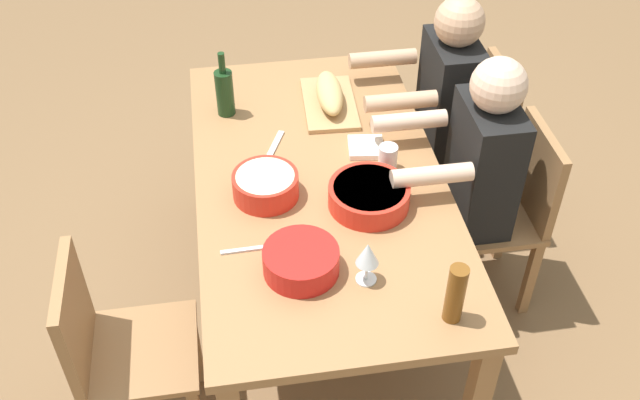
{
  "coord_description": "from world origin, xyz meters",
  "views": [
    {
      "loc": [
        2.12,
        -0.33,
        2.55
      ],
      "look_at": [
        0.0,
        0.0,
        0.63
      ],
      "focal_mm": 41.2,
      "sensor_mm": 36.0,
      "label": 1
    }
  ],
  "objects_px": {
    "chair_far_left": "(472,138)",
    "napkin_stack": "(366,147)",
    "diner_far_center": "(472,171)",
    "serving_bowl_fruit": "(301,260)",
    "cutting_board": "(329,104)",
    "diner_far_left": "(439,103)",
    "bread_loaf": "(330,93)",
    "dining_table": "(320,195)",
    "chair_near_right": "(114,347)",
    "wine_bottle": "(225,91)",
    "serving_bowl_pasta": "(266,184)",
    "wine_glass": "(368,255)",
    "serving_bowl_salad": "(369,195)",
    "beer_bottle": "(455,294)",
    "chair_far_center": "(507,206)",
    "cup_far_center": "(388,158)"
  },
  "relations": [
    {
      "from": "chair_far_left",
      "to": "napkin_stack",
      "type": "distance_m",
      "value": 0.73
    },
    {
      "from": "diner_far_center",
      "to": "chair_far_left",
      "type": "distance_m",
      "value": 0.56
    },
    {
      "from": "serving_bowl_fruit",
      "to": "cutting_board",
      "type": "bearing_deg",
      "value": 164.99
    },
    {
      "from": "diner_far_left",
      "to": "bread_loaf",
      "type": "relative_size",
      "value": 3.75
    },
    {
      "from": "dining_table",
      "to": "chair_near_right",
      "type": "xyz_separation_m",
      "value": [
        0.48,
        -0.8,
        -0.17
      ]
    },
    {
      "from": "chair_near_right",
      "to": "bread_loaf",
      "type": "relative_size",
      "value": 2.66
    },
    {
      "from": "serving_bowl_fruit",
      "to": "wine_bottle",
      "type": "xyz_separation_m",
      "value": [
        -0.95,
        -0.19,
        0.06
      ]
    },
    {
      "from": "chair_near_right",
      "to": "serving_bowl_pasta",
      "type": "relative_size",
      "value": 3.46
    },
    {
      "from": "bread_loaf",
      "to": "wine_glass",
      "type": "relative_size",
      "value": 1.93
    },
    {
      "from": "napkin_stack",
      "to": "serving_bowl_salad",
      "type": "bearing_deg",
      "value": -9.97
    },
    {
      "from": "serving_bowl_salad",
      "to": "beer_bottle",
      "type": "height_order",
      "value": "beer_bottle"
    },
    {
      "from": "chair_far_center",
      "to": "chair_near_right",
      "type": "xyz_separation_m",
      "value": [
        0.48,
        -1.59,
        0.0
      ]
    },
    {
      "from": "serving_bowl_fruit",
      "to": "wine_glass",
      "type": "relative_size",
      "value": 1.54
    },
    {
      "from": "chair_far_left",
      "to": "diner_far_left",
      "type": "bearing_deg",
      "value": -90.0
    },
    {
      "from": "dining_table",
      "to": "napkin_stack",
      "type": "relative_size",
      "value": 12.48
    },
    {
      "from": "chair_near_right",
      "to": "wine_bottle",
      "type": "height_order",
      "value": "wine_bottle"
    },
    {
      "from": "chair_far_left",
      "to": "wine_glass",
      "type": "bearing_deg",
      "value": -35.51
    },
    {
      "from": "beer_bottle",
      "to": "napkin_stack",
      "type": "relative_size",
      "value": 1.57
    },
    {
      "from": "cup_far_center",
      "to": "chair_far_center",
      "type": "bearing_deg",
      "value": 88.07
    },
    {
      "from": "beer_bottle",
      "to": "serving_bowl_pasta",
      "type": "bearing_deg",
      "value": -142.29
    },
    {
      "from": "bread_loaf",
      "to": "wine_glass",
      "type": "bearing_deg",
      "value": -2.62
    },
    {
      "from": "serving_bowl_pasta",
      "to": "cutting_board",
      "type": "height_order",
      "value": "serving_bowl_pasta"
    },
    {
      "from": "dining_table",
      "to": "cutting_board",
      "type": "distance_m",
      "value": 0.5
    },
    {
      "from": "diner_far_left",
      "to": "cutting_board",
      "type": "distance_m",
      "value": 0.5
    },
    {
      "from": "diner_far_center",
      "to": "cup_far_center",
      "type": "xyz_separation_m",
      "value": [
        -0.02,
        -0.35,
        0.1
      ]
    },
    {
      "from": "chair_far_center",
      "to": "napkin_stack",
      "type": "bearing_deg",
      "value": -104.25
    },
    {
      "from": "chair_near_right",
      "to": "serving_bowl_salad",
      "type": "relative_size",
      "value": 2.85
    },
    {
      "from": "serving_bowl_fruit",
      "to": "chair_near_right",
      "type": "bearing_deg",
      "value": -88.41
    },
    {
      "from": "wine_bottle",
      "to": "diner_far_center",
      "type": "bearing_deg",
      "value": 62.34
    },
    {
      "from": "bread_loaf",
      "to": "wine_glass",
      "type": "distance_m",
      "value": 1.02
    },
    {
      "from": "chair_far_center",
      "to": "diner_far_left",
      "type": "bearing_deg",
      "value": -159.09
    },
    {
      "from": "wine_bottle",
      "to": "wine_glass",
      "type": "xyz_separation_m",
      "value": [
        1.03,
        0.4,
        0.01
      ]
    },
    {
      "from": "diner_far_left",
      "to": "wine_bottle",
      "type": "xyz_separation_m",
      "value": [
        -0.01,
        -0.94,
        0.15
      ]
    },
    {
      "from": "serving_bowl_fruit",
      "to": "cup_far_center",
      "type": "height_order",
      "value": "cup_far_center"
    },
    {
      "from": "serving_bowl_fruit",
      "to": "bread_loaf",
      "type": "relative_size",
      "value": 0.8
    },
    {
      "from": "serving_bowl_fruit",
      "to": "cup_far_center",
      "type": "xyz_separation_m",
      "value": [
        -0.48,
        0.4,
        0.0
      ]
    },
    {
      "from": "chair_near_right",
      "to": "cutting_board",
      "type": "bearing_deg",
      "value": 136.43
    },
    {
      "from": "dining_table",
      "to": "diner_far_center",
      "type": "relative_size",
      "value": 1.46
    },
    {
      "from": "serving_bowl_pasta",
      "to": "chair_near_right",
      "type": "bearing_deg",
      "value": -54.5
    },
    {
      "from": "cup_far_center",
      "to": "napkin_stack",
      "type": "relative_size",
      "value": 0.76
    },
    {
      "from": "dining_table",
      "to": "wine_glass",
      "type": "relative_size",
      "value": 10.53
    },
    {
      "from": "dining_table",
      "to": "serving_bowl_salad",
      "type": "distance_m",
      "value": 0.27
    },
    {
      "from": "diner_far_center",
      "to": "dining_table",
      "type": "bearing_deg",
      "value": -90.0
    },
    {
      "from": "cup_far_center",
      "to": "chair_near_right",
      "type": "bearing_deg",
      "value": -64.87
    },
    {
      "from": "chair_far_left",
      "to": "beer_bottle",
      "type": "distance_m",
      "value": 1.36
    },
    {
      "from": "bread_loaf",
      "to": "napkin_stack",
      "type": "height_order",
      "value": "bread_loaf"
    },
    {
      "from": "dining_table",
      "to": "cutting_board",
      "type": "xyz_separation_m",
      "value": [
        -0.48,
        0.12,
        0.09
      ]
    },
    {
      "from": "serving_bowl_fruit",
      "to": "serving_bowl_pasta",
      "type": "height_order",
      "value": "serving_bowl_pasta"
    },
    {
      "from": "serving_bowl_fruit",
      "to": "cutting_board",
      "type": "height_order",
      "value": "serving_bowl_fruit"
    },
    {
      "from": "diner_far_left",
      "to": "wine_glass",
      "type": "relative_size",
      "value": 7.23
    }
  ]
}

